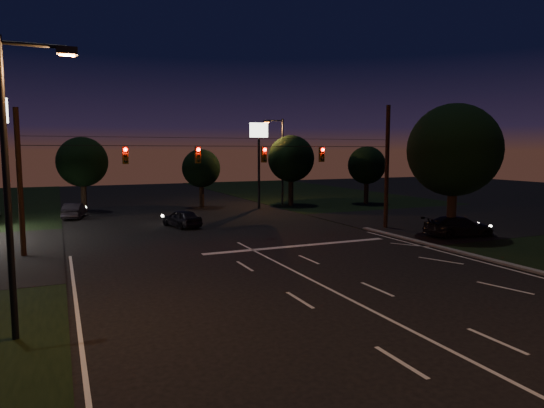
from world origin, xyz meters
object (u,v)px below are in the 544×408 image
car_oncoming_b (74,211)px  car_cross (459,226)px  utility_pole_right (385,228)px  tree_right_near (452,151)px  car_oncoming_a (182,218)px

car_oncoming_b → car_cross: car_cross is taller
utility_pole_right → car_oncoming_b: 25.76m
tree_right_near → car_oncoming_b: size_ratio=2.23×
tree_right_near → car_cross: tree_right_near is taller
tree_right_near → car_oncoming_a: size_ratio=2.23×
car_oncoming_b → car_cross: size_ratio=0.82×
utility_pole_right → tree_right_near: (1.53, -4.83, 5.68)m
tree_right_near → car_cross: (0.65, -0.17, -4.98)m
utility_pole_right → car_cross: bearing=-66.4°
utility_pole_right → car_oncoming_a: 15.23m
utility_pole_right → car_cross: (2.18, -5.00, 0.69)m
car_cross → utility_pole_right: bearing=32.3°
car_oncoming_a → car_cross: (15.92, -11.54, 0.02)m
car_oncoming_b → car_oncoming_a: bearing=142.9°
car_cross → car_oncoming_b: bearing=58.1°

